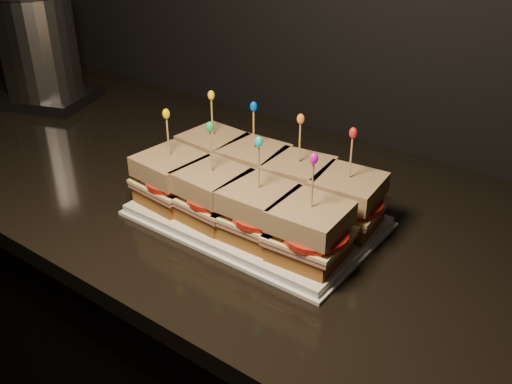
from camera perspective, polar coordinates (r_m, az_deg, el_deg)
The scene contains 63 objects.
cabinet at distance 1.38m, azimuth -3.89°, elevation -15.99°, with size 2.61×0.66×0.86m, color black.
granite_slab at distance 1.11m, azimuth -4.65°, elevation 0.58°, with size 2.65×0.70×0.03m, color black.
platter at distance 0.96m, azimuth 0.00°, elevation -2.40°, with size 0.39×0.24×0.02m, color white.
platter_rim at distance 0.96m, azimuth 0.00°, elevation -2.71°, with size 0.40×0.25×0.01m, color white.
sandwich_0_bread_bot at distance 1.06m, azimuth -4.21°, elevation 2.22°, with size 0.10×0.10×0.03m, color brown.
sandwich_0_ham at distance 1.05m, azimuth -4.24°, elevation 3.07°, with size 0.11×0.10×0.01m, color #CC766C.
sandwich_0_cheese at distance 1.05m, azimuth -4.26°, elevation 3.41°, with size 0.11×0.11×0.01m, color #FFE89C.
sandwich_0_tomato at distance 1.04m, azimuth -3.98°, elevation 3.50°, with size 0.10×0.10×0.01m, color red.
sandwich_0_bread_top at distance 1.04m, azimuth -4.32°, elevation 4.85°, with size 0.10×0.10×0.03m, color brown.
sandwich_0_pick at distance 1.02m, azimuth -4.41°, elevation 7.25°, with size 0.00×0.00×0.09m, color tan.
sandwich_0_frill at distance 1.01m, azimuth -4.51°, elevation 9.63°, with size 0.01×0.01×0.02m, color yellow.
sandwich_1_bread_bot at distance 1.01m, azimuth -0.22°, elevation 0.81°, with size 0.10×0.10×0.03m, color brown.
sandwich_1_ham at distance 1.00m, azimuth -0.23°, elevation 1.70°, with size 0.11×0.10×0.01m, color #CC766C.
sandwich_1_cheese at distance 1.00m, azimuth -0.23°, elevation 2.05°, with size 0.11×0.11×0.01m, color #FFE89C.
sandwich_1_tomato at distance 0.98m, azimuth 0.12°, elevation 2.13°, with size 0.10×0.10×0.01m, color red.
sandwich_1_bread_top at distance 0.99m, azimuth -0.23°, elevation 3.55°, with size 0.10×0.10×0.03m, color brown.
sandwich_1_pick at distance 0.97m, azimuth -0.24°, elevation 6.06°, with size 0.00×0.00×0.09m, color tan.
sandwich_1_frill at distance 0.95m, azimuth -0.24°, elevation 8.56°, with size 0.01×0.01×0.02m, color blue.
sandwich_2_bread_bot at distance 0.96m, azimuth 4.16°, elevation -0.74°, with size 0.10×0.10×0.03m, color brown.
sandwich_2_ham at distance 0.96m, azimuth 4.20°, elevation 0.17°, with size 0.11×0.10×0.01m, color #CC766C.
sandwich_2_cheese at distance 0.95m, azimuth 4.21°, elevation 0.54°, with size 0.11×0.11×0.01m, color #FFE89C.
sandwich_2_tomato at distance 0.94m, azimuth 4.64°, elevation 0.60°, with size 0.10×0.10×0.01m, color red.
sandwich_2_bread_top at distance 0.94m, azimuth 4.28°, elevation 2.09°, with size 0.10×0.10×0.03m, color brown.
sandwich_2_pick at distance 0.92m, azimuth 4.38°, elevation 4.70°, with size 0.00×0.00×0.09m, color tan.
sandwich_2_frill at distance 0.90m, azimuth 4.49°, elevation 7.31°, with size 0.01×0.01×0.02m, color orange.
sandwich_3_bread_bot at distance 0.93m, azimuth 8.95°, elevation -2.43°, with size 0.10×0.10×0.03m, color brown.
sandwich_3_ham at distance 0.92m, azimuth 9.03°, elevation -1.49°, with size 0.11×0.10×0.01m, color #CC766C.
sandwich_3_cheese at distance 0.91m, azimuth 9.07°, elevation -1.11°, with size 0.11×0.11×0.01m, color #FFE89C.
sandwich_3_tomato at distance 0.90m, azimuth 9.59°, elevation -1.08°, with size 0.10×0.10×0.01m, color red.
sandwich_3_bread_top at distance 0.90m, azimuth 9.21°, elevation 0.48°, with size 0.10×0.10×0.03m, color brown.
sandwich_3_pick at distance 0.88m, azimuth 9.45°, elevation 3.17°, with size 0.00×0.00×0.09m, color tan.
sandwich_3_frill at distance 0.86m, azimuth 9.69°, elevation 5.87°, with size 0.01×0.01×0.02m, color red.
sandwich_4_bread_bot at distance 0.99m, azimuth -8.35°, elevation -0.11°, with size 0.10×0.10×0.03m, color brown.
sandwich_4_ham at distance 0.98m, azimuth -8.42°, elevation 0.79°, with size 0.11×0.10×0.01m, color #CC766C.
sandwich_4_cheese at distance 0.98m, azimuth -8.45°, elevation 1.15°, with size 0.11×0.11×0.01m, color #FFE89C.
sandwich_4_tomato at distance 0.97m, azimuth -8.22°, elevation 1.21°, with size 0.10×0.10×0.01m, color red.
sandwich_4_bread_top at distance 0.97m, azimuth -8.57°, elevation 2.66°, with size 0.10×0.10×0.03m, color brown.
sandwich_4_pick at distance 0.95m, azimuth -8.78°, elevation 5.20°, with size 0.00×0.00×0.09m, color tan.
sandwich_4_frill at distance 0.93m, azimuth -8.98°, elevation 7.74°, with size 0.01×0.01×0.02m, color yellow.
sandwich_5_bread_bot at distance 0.94m, azimuth -4.29°, elevation -1.75°, with size 0.10×0.10×0.03m, color brown.
sandwich_5_ham at distance 0.93m, azimuth -4.33°, elevation -0.82°, with size 0.11×0.10×0.01m, color #CC766C.
sandwich_5_cheese at distance 0.92m, azimuth -4.35°, elevation -0.44°, with size 0.11×0.11×0.01m, color #FFE89C.
sandwich_5_tomato at distance 0.91m, azimuth -4.03°, elevation -0.40°, with size 0.10×0.10×0.01m, color red.
sandwich_5_bread_top at distance 0.91m, azimuth -4.41°, elevation 1.14°, with size 0.10×0.10×0.03m, color brown.
sandwich_5_pick at distance 0.89m, azimuth -4.53°, elevation 3.81°, with size 0.00×0.00×0.09m, color tan.
sandwich_5_frill at distance 0.87m, azimuth -4.64°, elevation 6.49°, with size 0.01×0.01×0.02m, color green.
sandwich_6_bread_bot at distance 0.89m, azimuth 0.26°, elevation -3.58°, with size 0.10×0.10×0.03m, color brown.
sandwich_6_ham at distance 0.88m, azimuth 0.26°, elevation -2.62°, with size 0.11×0.10×0.01m, color #CC766C.
sandwich_6_cheese at distance 0.87m, azimuth 0.26°, elevation -2.23°, with size 0.11×0.11×0.01m, color #FFE89C.
sandwich_6_tomato at distance 0.86m, azimuth 0.67°, elevation -2.21°, with size 0.10×0.10×0.01m, color red.
sandwich_6_bread_top at distance 0.86m, azimuth 0.26°, elevation -0.58°, with size 0.10×0.10×0.03m, color brown.
sandwich_6_pick at distance 0.84m, azimuth 0.27°, elevation 2.22°, with size 0.00×0.00×0.09m, color tan.
sandwich_6_frill at distance 0.82m, azimuth 0.28°, elevation 5.03°, with size 0.01×0.01×0.02m, color #0ECABA.
sandwich_7_bread_bot at distance 0.84m, azimuth 5.32°, elevation -5.59°, with size 0.10×0.10×0.03m, color brown.
sandwich_7_ham at distance 0.83m, azimuth 5.38°, elevation -4.59°, with size 0.11×0.10×0.01m, color #CC766C.
sandwich_7_cheese at distance 0.83m, azimuth 5.40°, elevation -4.19°, with size 0.11×0.11×0.01m, color #FFE89C.
sandwich_7_tomato at distance 0.82m, azimuth 5.91°, elevation -4.21°, with size 0.10×0.10×0.01m, color red.
sandwich_7_bread_top at distance 0.81m, azimuth 5.49°, elevation -2.49°, with size 0.10×0.10×0.03m, color brown.
sandwich_7_pick at distance 0.79m, azimuth 5.65°, elevation 0.40°, with size 0.00×0.00×0.09m, color tan.
sandwich_7_frill at distance 0.77m, azimuth 5.81°, elevation 3.34°, with size 0.01×0.01×0.02m, color #D213A5.
appliance_base at distance 1.57m, azimuth -20.08°, elevation 8.92°, with size 0.22×0.18×0.03m, color #262628.
appliance_body at distance 1.54m, azimuth -20.93°, elevation 13.56°, with size 0.18×0.18×0.24m, color silver.
appliance at distance 1.54m, azimuth -20.90°, elevation 13.39°, with size 0.22×0.18×0.28m, color silver, non-canonical shape.
Camera 1 is at (0.33, 0.94, 1.40)m, focal length 40.00 mm.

